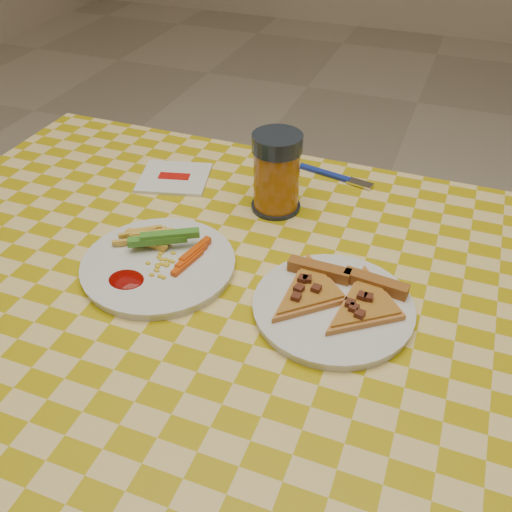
{
  "coord_description": "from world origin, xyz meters",
  "views": [
    {
      "loc": [
        0.25,
        -0.61,
        1.33
      ],
      "look_at": [
        -0.01,
        0.06,
        0.78
      ],
      "focal_mm": 40.0,
      "sensor_mm": 36.0,
      "label": 1
    }
  ],
  "objects_px": {
    "table": "(247,323)",
    "plate_left": "(159,266)",
    "drink_glass": "(277,173)",
    "plate_right": "(333,308)"
  },
  "relations": [
    {
      "from": "plate_left",
      "to": "drink_glass",
      "type": "relative_size",
      "value": 1.64
    },
    {
      "from": "plate_right",
      "to": "drink_glass",
      "type": "height_order",
      "value": "drink_glass"
    },
    {
      "from": "plate_right",
      "to": "plate_left",
      "type": "bearing_deg",
      "value": -179.33
    },
    {
      "from": "plate_right",
      "to": "drink_glass",
      "type": "bearing_deg",
      "value": 126.2
    },
    {
      "from": "drink_glass",
      "to": "table",
      "type": "bearing_deg",
      "value": -81.7
    },
    {
      "from": "table",
      "to": "plate_left",
      "type": "height_order",
      "value": "plate_left"
    },
    {
      "from": "plate_right",
      "to": "drink_glass",
      "type": "relative_size",
      "value": 1.58
    },
    {
      "from": "plate_left",
      "to": "drink_glass",
      "type": "xyz_separation_m",
      "value": [
        0.11,
        0.23,
        0.07
      ]
    },
    {
      "from": "table",
      "to": "plate_left",
      "type": "xyz_separation_m",
      "value": [
        -0.15,
        -0.01,
        0.08
      ]
    },
    {
      "from": "table",
      "to": "plate_left",
      "type": "distance_m",
      "value": 0.17
    }
  ]
}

